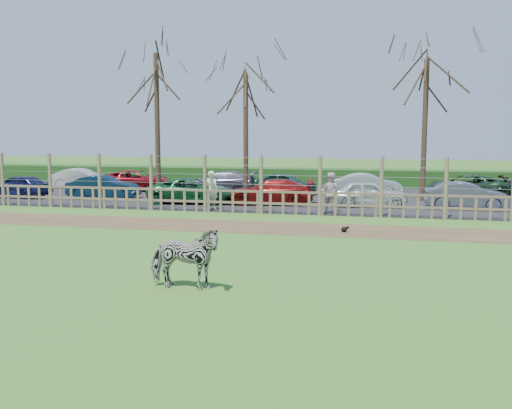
% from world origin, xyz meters
% --- Properties ---
extents(ground, '(120.00, 120.00, 0.00)m').
position_xyz_m(ground, '(0.00, 0.00, 0.00)').
color(ground, '#57A445').
rests_on(ground, ground).
extents(dirt_strip, '(34.00, 2.80, 0.01)m').
position_xyz_m(dirt_strip, '(0.00, 4.50, 0.01)').
color(dirt_strip, brown).
rests_on(dirt_strip, ground).
extents(asphalt, '(44.00, 13.00, 0.04)m').
position_xyz_m(asphalt, '(0.00, 14.50, 0.02)').
color(asphalt, '#232326').
rests_on(asphalt, ground).
extents(hedge, '(46.00, 2.00, 1.10)m').
position_xyz_m(hedge, '(0.00, 21.50, 0.55)').
color(hedge, '#1E4716').
rests_on(hedge, ground).
extents(fence, '(30.16, 0.16, 2.50)m').
position_xyz_m(fence, '(0.00, 8.00, 0.80)').
color(fence, brown).
rests_on(fence, ground).
extents(tree_left, '(4.80, 4.80, 7.88)m').
position_xyz_m(tree_left, '(-6.50, 12.50, 5.62)').
color(tree_left, '#3D2B1E').
rests_on(tree_left, ground).
extents(tree_mid, '(4.80, 4.80, 6.83)m').
position_xyz_m(tree_mid, '(-2.00, 13.50, 4.87)').
color(tree_mid, '#3D2B1E').
rests_on(tree_mid, ground).
extents(tree_right, '(4.80, 4.80, 7.35)m').
position_xyz_m(tree_right, '(7.00, 14.00, 5.24)').
color(tree_right, '#3D2B1E').
rests_on(tree_right, ground).
extents(zebra, '(1.69, 0.82, 1.41)m').
position_xyz_m(zebra, '(0.82, -3.95, 0.70)').
color(zebra, gray).
rests_on(zebra, ground).
extents(visitor_a, '(0.71, 0.55, 1.72)m').
position_xyz_m(visitor_a, '(-2.38, 8.59, 0.90)').
color(visitor_a, '#E3EFBB').
rests_on(visitor_a, asphalt).
extents(visitor_b, '(0.99, 0.87, 1.72)m').
position_xyz_m(visitor_b, '(2.85, 8.69, 0.90)').
color(visitor_b, silver).
rests_on(visitor_b, asphalt).
extents(crow, '(0.28, 0.20, 0.23)m').
position_xyz_m(crow, '(3.79, 4.12, 0.11)').
color(crow, black).
rests_on(crow, ground).
extents(car_0, '(3.60, 1.62, 1.20)m').
position_xyz_m(car_0, '(-13.74, 10.90, 0.64)').
color(car_0, '#171C4D').
rests_on(car_0, asphalt).
extents(car_1, '(3.76, 1.66, 1.20)m').
position_xyz_m(car_1, '(-9.05, 11.32, 0.64)').
color(car_1, '#0D253E').
rests_on(car_1, asphalt).
extents(car_2, '(4.51, 2.44, 1.20)m').
position_xyz_m(car_2, '(-4.02, 10.66, 0.64)').
color(car_2, '#145629').
rests_on(car_2, asphalt).
extents(car_3, '(4.33, 2.23, 1.20)m').
position_xyz_m(car_3, '(-0.19, 10.95, 0.64)').
color(car_3, maroon).
rests_on(car_3, asphalt).
extents(car_4, '(3.62, 1.69, 1.20)m').
position_xyz_m(car_4, '(4.45, 11.13, 0.64)').
color(car_4, silver).
rests_on(car_4, asphalt).
extents(car_5, '(3.65, 1.30, 1.20)m').
position_xyz_m(car_5, '(8.73, 11.14, 0.64)').
color(car_5, '#55576D').
rests_on(car_5, asphalt).
extents(car_7, '(3.75, 1.61, 1.20)m').
position_xyz_m(car_7, '(-13.12, 16.30, 0.64)').
color(car_7, silver).
rests_on(car_7, asphalt).
extents(car_8, '(4.50, 2.44, 1.20)m').
position_xyz_m(car_8, '(-9.20, 15.65, 0.64)').
color(car_8, maroon).
rests_on(car_8, asphalt).
extents(car_9, '(4.31, 2.18, 1.20)m').
position_xyz_m(car_9, '(-4.09, 15.86, 0.64)').
color(car_9, slate).
rests_on(car_9, asphalt).
extents(car_10, '(3.60, 1.62, 1.20)m').
position_xyz_m(car_10, '(-0.24, 15.61, 0.64)').
color(car_10, '#1F493A').
rests_on(car_10, asphalt).
extents(car_11, '(3.72, 1.52, 1.20)m').
position_xyz_m(car_11, '(4.25, 15.80, 0.64)').
color(car_11, '#B5C2B8').
rests_on(car_11, asphalt).
extents(car_12, '(4.53, 2.50, 1.20)m').
position_xyz_m(car_12, '(9.36, 15.91, 0.64)').
color(car_12, '#234529').
rests_on(car_12, asphalt).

